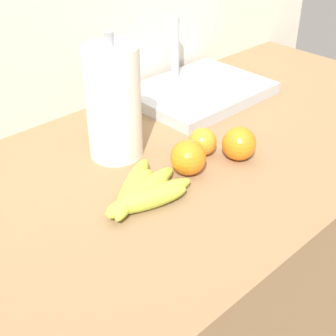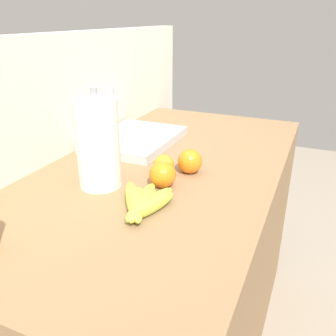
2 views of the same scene
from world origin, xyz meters
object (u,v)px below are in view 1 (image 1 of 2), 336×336
Objects in this scene: orange_right at (203,142)px; paper_towel_roll at (114,103)px; banana_bunch at (141,193)px; orange_front at (188,158)px; sink_basin at (199,90)px; orange_back_right at (239,143)px.

orange_right is 0.22m from paper_towel_roll.
orange_right reaches higher than banana_bunch.
sink_basin reaches higher than orange_front.
orange_right is at bearing 123.18° from orange_back_right.
paper_towel_roll is 0.75× the size of sink_basin.
orange_right is 0.08m from orange_back_right.
banana_bunch is 3.23× the size of orange_right.
orange_back_right is at bearing -16.24° from orange_front.
orange_back_right is 0.30m from paper_towel_roll.
orange_back_right is (0.05, -0.07, 0.01)m from orange_right.
sink_basin is (0.31, 0.26, -0.02)m from orange_front.
orange_right is 0.84× the size of orange_front.
orange_front is 0.20× the size of sink_basin.
orange_front is 0.41m from sink_basin.
orange_back_right is at bearing -5.98° from banana_bunch.
orange_right is at bearing 22.01° from orange_front.
orange_front is 0.13m from orange_back_right.
orange_back_right is at bearing -48.02° from paper_towel_roll.
orange_back_right is 0.20× the size of sink_basin.
orange_front reaches higher than orange_right.
orange_right is 0.09m from orange_front.
orange_front is at bearing 3.50° from banana_bunch.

